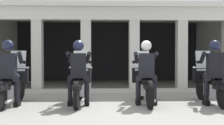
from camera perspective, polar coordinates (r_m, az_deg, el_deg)
The scene contains 11 objects.
ground_plane at distance 9.91m, azimuth -0.56°, elevation -5.69°, with size 80.00×80.00×0.00m, color gray.
station_building at distance 11.87m, azimuth -0.72°, elevation 4.82°, with size 9.52×4.71×3.07m.
kerb_strip at distance 9.12m, azimuth -0.32°, elevation -5.90°, with size 9.02×0.24×0.12m, color #B7B5AD.
motorcycle_far_left at distance 7.21m, azimuth -20.08°, elevation -4.31°, with size 0.62×2.04×1.35m.
police_officer_far_left at distance 6.91m, azimuth -20.84°, elevation -0.91°, with size 0.63×0.61×1.58m.
motorcycle_center_left at distance 6.95m, azimuth -6.79°, elevation -4.45°, with size 0.62×2.04×1.35m.
police_officer_center_left at distance 6.64m, azimuth -7.01°, elevation -0.92°, with size 0.63×0.61×1.58m.
motorcycle_center_right at distance 7.06m, azimuth 6.79°, elevation -4.37°, with size 0.62×2.04×1.35m.
police_officer_center_right at distance 6.75m, azimuth 7.15°, elevation -0.89°, with size 0.63×0.61×1.58m.
motorcycle_far_right at distance 7.38m, azimuth 19.76°, elevation -4.19°, with size 0.62×2.04×1.35m.
police_officer_far_right at distance 7.09m, azimuth 20.63°, elevation -0.86°, with size 0.63×0.61×1.58m.
Camera 1 is at (-0.25, -6.83, 1.17)m, focal length 43.69 mm.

